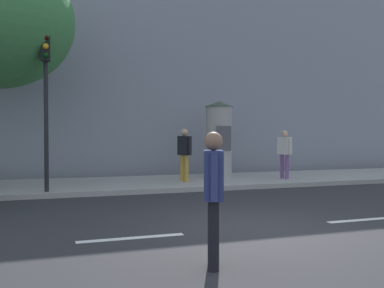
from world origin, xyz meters
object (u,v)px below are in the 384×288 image
traffic_light (46,86)px  pedestrian_in_dark_shirt (285,150)px  pedestrian_near_pole (184,150)px  poster_column (219,139)px  pedestrian_in_light_jacket (213,187)px

traffic_light → pedestrian_in_dark_shirt: size_ratio=2.51×
pedestrian_near_pole → poster_column: bearing=33.8°
pedestrian_in_light_jacket → pedestrian_in_dark_shirt: pedestrian_in_dark_shirt is taller
traffic_light → poster_column: size_ratio=1.53×
traffic_light → pedestrian_near_pole: size_ratio=2.44×
traffic_light → pedestrian_in_dark_shirt: 8.30m
poster_column → pedestrian_near_pole: (-1.71, -1.14, -0.37)m
poster_column → pedestrian_near_pole: size_ratio=1.59×
pedestrian_in_light_jacket → pedestrian_near_pole: bearing=74.9°
pedestrian_in_light_jacket → pedestrian_in_dark_shirt: 10.05m
poster_column → traffic_light: bearing=-158.5°
pedestrian_near_pole → pedestrian_in_light_jacket: bearing=-105.1°
pedestrian_near_pole → pedestrian_in_dark_shirt: (3.66, -0.25, -0.03)m
pedestrian_in_light_jacket → pedestrian_in_dark_shirt: size_ratio=1.03×
pedestrian_near_pole → traffic_light: bearing=-164.1°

